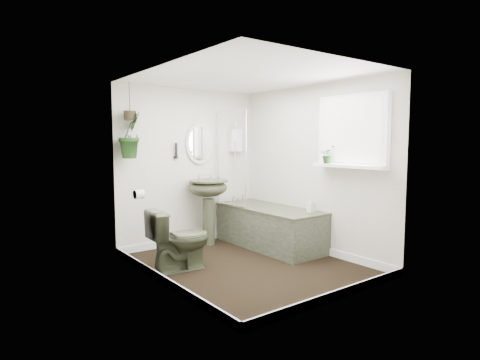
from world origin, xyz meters
TOP-DOWN VIEW (x-y plane):
  - floor at (0.00, 0.00)m, footprint 2.30×2.80m
  - ceiling at (0.00, 0.00)m, footprint 2.30×2.80m
  - wall_back at (0.00, 1.41)m, footprint 2.30×0.02m
  - wall_front at (0.00, -1.41)m, footprint 2.30×0.02m
  - wall_left at (-1.16, 0.00)m, footprint 0.02×2.80m
  - wall_right at (1.16, 0.00)m, footprint 0.02×2.80m
  - skirting at (0.00, 0.00)m, footprint 2.30×2.80m
  - bathtub at (0.80, 0.50)m, footprint 0.72×1.72m
  - bath_screen at (0.47, 0.99)m, footprint 0.04×0.72m
  - shower_box at (0.80, 1.34)m, footprint 0.20×0.10m
  - oval_mirror at (0.16, 1.37)m, footprint 0.46×0.03m
  - wall_sconce at (-0.24, 1.36)m, footprint 0.04×0.04m
  - toilet_roll_holder at (-1.10, 0.70)m, footprint 0.11×0.11m
  - window_recess at (1.09, -0.70)m, footprint 0.08×1.00m
  - window_sill at (1.02, -0.70)m, footprint 0.18×1.00m
  - window_blinds at (1.04, -0.70)m, footprint 0.01×0.86m
  - toilet at (-0.76, 0.33)m, footprint 0.76×0.46m
  - pedestal_sink at (0.16, 1.13)m, footprint 0.61×0.54m
  - sill_plant at (0.98, -0.40)m, footprint 0.25×0.23m
  - hanging_plant at (-0.97, 1.25)m, footprint 0.44×0.42m
  - soap_bottle at (0.97, -0.15)m, footprint 0.09×0.10m
  - hanging_pot at (-0.97, 1.25)m, footprint 0.16×0.16m

SIDE VIEW (x-z plane):
  - floor at x=0.00m, z-range -0.02..0.00m
  - skirting at x=0.00m, z-range 0.00..0.10m
  - bathtub at x=0.80m, z-range 0.00..0.58m
  - toilet at x=-0.76m, z-range 0.00..0.74m
  - pedestal_sink at x=0.16m, z-range 0.00..0.97m
  - soap_bottle at x=0.97m, z-range 0.58..0.78m
  - toilet_roll_holder at x=-1.10m, z-range 0.84..0.96m
  - wall_back at x=0.00m, z-range 0.00..2.30m
  - wall_front at x=0.00m, z-range 0.00..2.30m
  - wall_left at x=-1.16m, z-range 0.00..2.30m
  - wall_right at x=1.16m, z-range 0.00..2.30m
  - window_sill at x=1.02m, z-range 1.21..1.25m
  - bath_screen at x=0.47m, z-range 0.58..1.98m
  - sill_plant at x=0.98m, z-range 1.25..1.48m
  - wall_sconce at x=-0.24m, z-range 1.29..1.51m
  - oval_mirror at x=0.16m, z-range 1.19..1.81m
  - shower_box at x=0.80m, z-range 1.38..1.73m
  - hanging_plant at x=-0.97m, z-range 1.31..1.93m
  - window_recess at x=1.09m, z-range 1.20..2.10m
  - window_blinds at x=1.04m, z-range 1.27..2.03m
  - hanging_pot at x=-0.97m, z-range 1.81..1.93m
  - ceiling at x=0.00m, z-range 2.30..2.32m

